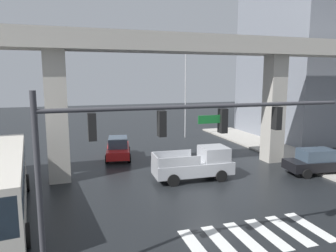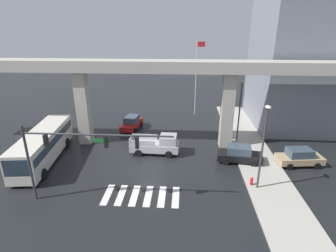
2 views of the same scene
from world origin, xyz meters
TOP-DOWN VIEW (x-y plane):
  - ground_plane at (0.00, 0.00)m, footprint 120.00×120.00m
  - crosswalk_stripes at (-0.00, -4.99)m, footprint 6.05×2.80m
  - elevated_overpass at (0.00, 4.99)m, footprint 51.86×2.41m
  - sidewalk_east at (10.68, 2.00)m, footprint 4.00×36.00m
  - pickup_truck at (0.55, 2.64)m, footprint 5.17×2.24m
  - city_bus at (-10.69, 0.61)m, footprint 3.68×11.01m
  - sedan_red at (-3.51, 9.51)m, footprint 2.48×4.53m
  - sedan_black at (8.82, 1.20)m, footprint 4.49×2.37m
  - sedan_tan at (14.51, 0.95)m, footprint 4.48×2.34m
  - traffic_signal_mast at (-4.52, -5.89)m, footprint 10.89×0.32m
  - street_lamp_near_corner at (9.48, -3.42)m, footprint 0.44×0.70m
  - street_lamp_mid_block at (9.48, 6.12)m, footprint 0.44×0.70m
  - fire_hydrant at (9.08, -3.07)m, footprint 0.24×0.24m
  - flagpole at (5.00, 16.25)m, footprint 1.16×0.12m

SIDE VIEW (x-z plane):
  - ground_plane at x=0.00m, z-range 0.00..0.00m
  - crosswalk_stripes at x=0.00m, z-range 0.00..0.01m
  - sidewalk_east at x=10.68m, z-range 0.00..0.15m
  - fire_hydrant at x=9.08m, z-range 0.01..0.86m
  - sedan_red at x=-3.51m, z-range -0.01..1.71m
  - sedan_black at x=8.82m, z-range -0.01..1.71m
  - sedan_tan at x=14.51m, z-range -0.01..1.71m
  - pickup_truck at x=0.55m, z-range -0.05..2.03m
  - city_bus at x=-10.69m, z-range 0.23..3.22m
  - street_lamp_near_corner at x=9.48m, z-range 0.94..8.18m
  - street_lamp_mid_block at x=9.48m, z-range 0.94..8.18m
  - traffic_signal_mast at x=-4.52m, z-range 1.56..7.76m
  - flagpole at x=5.00m, z-range 0.81..11.60m
  - elevated_overpass at x=0.00m, z-range 3.37..12.78m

